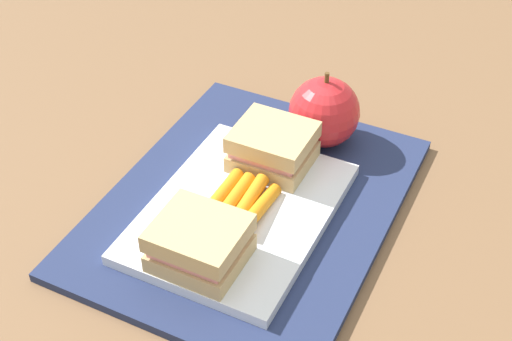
{
  "coord_description": "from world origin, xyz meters",
  "views": [
    {
      "loc": [
        -0.48,
        -0.24,
        0.51
      ],
      "look_at": [
        0.01,
        0.0,
        0.04
      ],
      "focal_mm": 49.84,
      "sensor_mm": 36.0,
      "label": 1
    }
  ],
  "objects_px": {
    "carrot_sticks_bundle": "(240,202)",
    "sandwich_half_left": "(200,243)",
    "food_tray": "(240,212)",
    "apple": "(324,112)",
    "sandwich_half_right": "(273,147)"
  },
  "relations": [
    {
      "from": "sandwich_half_left",
      "to": "apple",
      "type": "xyz_separation_m",
      "value": [
        0.23,
        -0.03,
        0.01
      ]
    },
    {
      "from": "food_tray",
      "to": "carrot_sticks_bundle",
      "type": "relative_size",
      "value": 2.98
    },
    {
      "from": "sandwich_half_left",
      "to": "sandwich_half_right",
      "type": "relative_size",
      "value": 1.0
    },
    {
      "from": "food_tray",
      "to": "apple",
      "type": "relative_size",
      "value": 2.54
    },
    {
      "from": "sandwich_half_left",
      "to": "apple",
      "type": "relative_size",
      "value": 0.88
    },
    {
      "from": "sandwich_half_right",
      "to": "carrot_sticks_bundle",
      "type": "bearing_deg",
      "value": -179.86
    },
    {
      "from": "food_tray",
      "to": "apple",
      "type": "xyz_separation_m",
      "value": [
        0.15,
        -0.03,
        0.03
      ]
    },
    {
      "from": "sandwich_half_right",
      "to": "apple",
      "type": "xyz_separation_m",
      "value": [
        0.07,
        -0.03,
        0.01
      ]
    },
    {
      "from": "food_tray",
      "to": "sandwich_half_left",
      "type": "xyz_separation_m",
      "value": [
        -0.08,
        0.0,
        0.03
      ]
    },
    {
      "from": "sandwich_half_left",
      "to": "carrot_sticks_bundle",
      "type": "height_order",
      "value": "sandwich_half_left"
    },
    {
      "from": "sandwich_half_left",
      "to": "apple",
      "type": "height_order",
      "value": "apple"
    },
    {
      "from": "carrot_sticks_bundle",
      "to": "sandwich_half_left",
      "type": "bearing_deg",
      "value": 179.86
    },
    {
      "from": "sandwich_half_right",
      "to": "apple",
      "type": "relative_size",
      "value": 0.88
    },
    {
      "from": "sandwich_half_left",
      "to": "apple",
      "type": "bearing_deg",
      "value": -6.83
    },
    {
      "from": "food_tray",
      "to": "carrot_sticks_bundle",
      "type": "distance_m",
      "value": 0.01
    }
  ]
}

